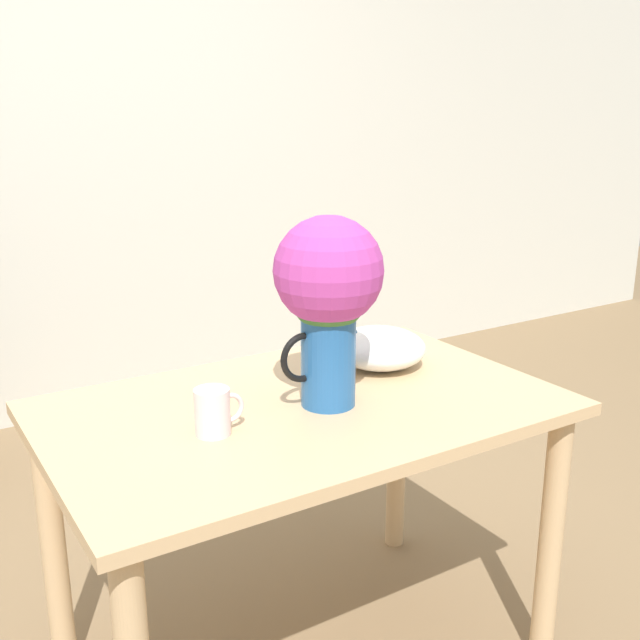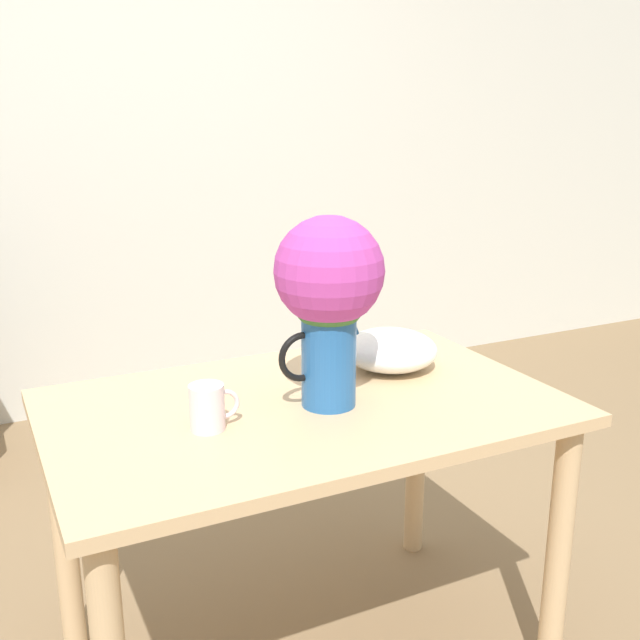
# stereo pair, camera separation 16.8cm
# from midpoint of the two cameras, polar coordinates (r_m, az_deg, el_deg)

# --- Properties ---
(ground_plane) EXTENTS (12.00, 12.00, 0.00)m
(ground_plane) POSITION_cam_midpoint_polar(r_m,az_deg,el_deg) (2.20, -2.85, -23.25)
(ground_plane) COLOR #7F6647
(wall_back) EXTENTS (8.00, 0.05, 2.60)m
(wall_back) POSITION_cam_midpoint_polar(r_m,az_deg,el_deg) (3.55, -19.18, 13.59)
(wall_back) COLOR silver
(wall_back) RESTS_ON ground_plane
(table) EXTENTS (1.19, 0.75, 0.72)m
(table) POSITION_cam_midpoint_polar(r_m,az_deg,el_deg) (1.81, -3.95, -9.65)
(table) COLOR tan
(table) RESTS_ON ground_plane
(flower_vase) EXTENTS (0.25, 0.25, 0.44)m
(flower_vase) POSITION_cam_midpoint_polar(r_m,az_deg,el_deg) (1.67, -2.23, 2.33)
(flower_vase) COLOR #235B9E
(flower_vase) RESTS_ON table
(coffee_mug) EXTENTS (0.11, 0.08, 0.10)m
(coffee_mug) POSITION_cam_midpoint_polar(r_m,az_deg,el_deg) (1.61, -11.10, -6.92)
(coffee_mug) COLOR silver
(coffee_mug) RESTS_ON table
(white_bowl) EXTENTS (0.25, 0.25, 0.10)m
(white_bowl) POSITION_cam_midpoint_polar(r_m,az_deg,el_deg) (1.99, 2.14, -2.16)
(white_bowl) COLOR white
(white_bowl) RESTS_ON table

